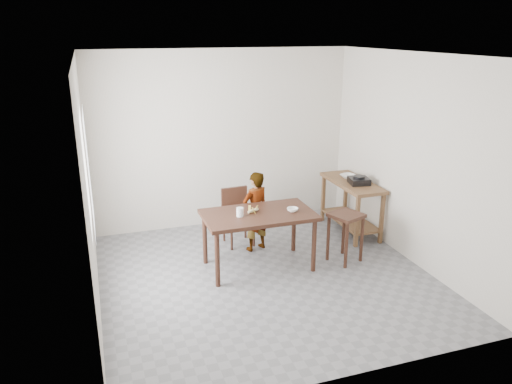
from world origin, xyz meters
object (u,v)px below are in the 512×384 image
object	(u,v)px
dining_table	(258,240)
prep_counter	(351,207)
child	(255,211)
dining_chair	(239,218)
stool	(345,237)

from	to	relation	value
dining_table	prep_counter	size ratio (longest dim) A/B	1.17
prep_counter	child	xyz separation A→B (m)	(-1.58, -0.16, 0.17)
dining_table	child	xyz separation A→B (m)	(0.14, 0.54, 0.19)
child	dining_chair	bearing A→B (deg)	-75.60
dining_chair	dining_table	bearing A→B (deg)	-91.38
dining_table	dining_chair	distance (m)	0.79
prep_counter	dining_chair	xyz separation A→B (m)	(-1.75, 0.09, 0.00)
dining_chair	stool	size ratio (longest dim) A/B	1.21
dining_table	stool	bearing A→B (deg)	-9.01
child	stool	xyz separation A→B (m)	(1.01, -0.72, -0.23)
prep_counter	dining_chair	distance (m)	1.75
dining_table	dining_chair	bearing A→B (deg)	92.10
dining_table	child	bearing A→B (deg)	75.56
dining_chair	child	bearing A→B (deg)	-59.86
stool	dining_chair	bearing A→B (deg)	140.42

